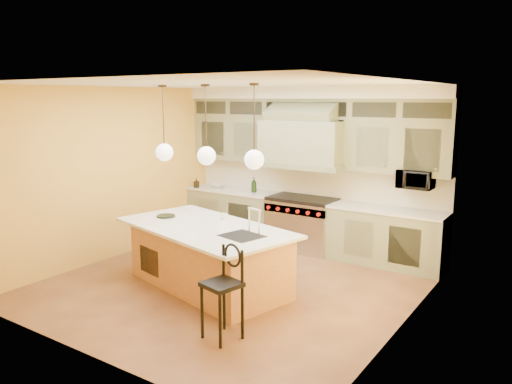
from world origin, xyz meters
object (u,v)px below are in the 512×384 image
Objects in this scene: microwave at (416,179)px; counter_stool at (224,286)px; range at (302,223)px; kitchen_island at (208,256)px.

counter_stool is at bearing -106.07° from microwave.
counter_stool is 2.02× the size of microwave.
microwave is (1.04, 3.62, 0.83)m from counter_stool.
range is at bearing -176.88° from microwave.
microwave reaches higher than range.
range is 2.21× the size of microwave.
counter_stool is at bearing -30.83° from kitchen_island.
range is at bearing 98.18° from kitchen_island.
kitchen_island is (-0.23, -2.40, -0.02)m from range.
counter_stool is (1.14, -1.12, 0.15)m from kitchen_island.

